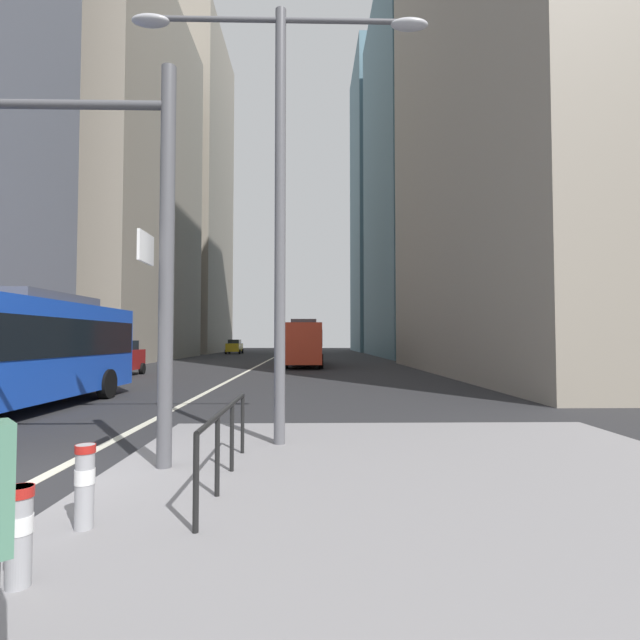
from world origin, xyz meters
TOP-DOWN VIEW (x-y plane):
  - ground_plane at (0.00, 20.00)m, footprint 160.00×160.00m
  - median_island at (5.50, -1.00)m, footprint 9.00×10.00m
  - lane_centre_line at (0.00, 30.00)m, footprint 0.20×80.00m
  - office_tower_left_mid at (-16.00, 39.14)m, footprint 13.20×24.40m
  - office_tower_left_far at (-16.00, 65.41)m, footprint 13.14×19.94m
  - office_tower_right_mid at (17.00, 49.05)m, footprint 10.58×24.61m
  - office_tower_right_far at (17.00, 71.94)m, footprint 11.20×17.07m
  - city_bus_blue_oncoming at (-4.26, 6.12)m, footprint 2.86×11.30m
  - city_bus_red_receding at (3.54, 29.52)m, footprint 2.82×11.62m
  - car_oncoming_mid at (-6.61, 19.52)m, footprint 2.13×4.05m
  - car_receding_near at (3.34, 59.17)m, footprint 2.11×4.48m
  - car_receding_far at (3.22, 55.45)m, footprint 2.05×4.09m
  - car_oncoming_far at (-6.36, 58.23)m, footprint 2.06×4.14m
  - traffic_signal_gantry at (-0.62, 0.39)m, footprint 7.05×0.65m
  - street_lamp_post at (3.37, 1.93)m, footprint 5.50×0.32m
  - bollard_left at (1.70, -2.93)m, footprint 0.20×0.20m
  - bollard_right at (1.67, -1.83)m, footprint 0.20×0.20m
  - pedestrian_railing at (2.80, -0.35)m, footprint 0.06×3.26m

SIDE VIEW (x-z plane):
  - ground_plane at x=0.00m, z-range 0.00..0.00m
  - lane_centre_line at x=0.00m, z-range 0.00..0.01m
  - median_island at x=5.50m, z-range 0.00..0.15m
  - bollard_left at x=1.70m, z-range 0.20..0.95m
  - bollard_right at x=1.67m, z-range 0.20..1.02m
  - pedestrian_railing at x=2.80m, z-range 0.35..1.33m
  - car_oncoming_mid at x=-6.61m, z-range 0.02..1.96m
  - car_receding_far at x=3.22m, z-range 0.02..1.96m
  - car_oncoming_far at x=-6.36m, z-range 0.02..1.96m
  - car_receding_near at x=3.34m, z-range 0.02..1.96m
  - city_bus_blue_oncoming at x=-4.26m, z-range 0.14..3.54m
  - city_bus_red_receding at x=3.54m, z-range 0.14..3.54m
  - traffic_signal_gantry at x=-0.62m, z-range 1.16..7.16m
  - street_lamp_post at x=3.37m, z-range 1.28..9.28m
  - office_tower_left_mid at x=-16.00m, z-range 0.00..36.13m
  - office_tower_right_mid at x=17.00m, z-range 0.00..44.04m
  - office_tower_left_far at x=-16.00m, z-range 0.00..48.61m
  - office_tower_right_far at x=17.00m, z-range 0.00..49.02m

